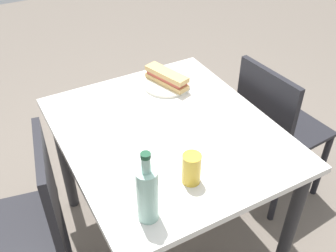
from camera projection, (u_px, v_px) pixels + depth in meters
ground_plane at (168, 233)px, 2.15m from camera, size 8.00×8.00×0.00m
dining_table at (168, 149)px, 1.77m from camera, size 1.03×0.89×0.72m
chair_far at (274, 127)px, 2.08m from camera, size 0.43×0.43×0.87m
chair_near at (31, 221)px, 1.59m from camera, size 0.47×0.47×0.87m
plate_near at (167, 85)px, 1.98m from camera, size 0.24×0.24×0.01m
baguette_sandwich_near at (167, 77)px, 1.95m from camera, size 0.25×0.14×0.07m
knife_near at (173, 78)px, 2.01m from camera, size 0.18×0.04×0.01m
water_bottle at (147, 194)px, 1.26m from camera, size 0.07×0.07×0.29m
beer_glass at (191, 169)px, 1.42m from camera, size 0.07×0.07×0.13m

